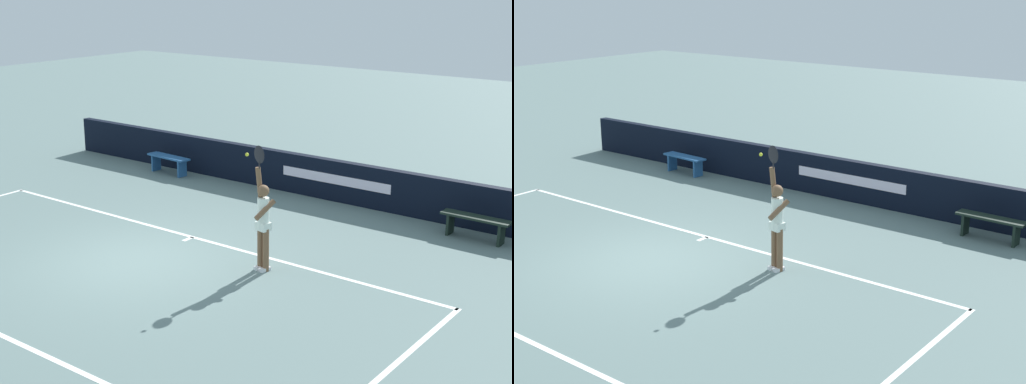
% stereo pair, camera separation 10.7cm
% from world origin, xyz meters
% --- Properties ---
extents(ground_plane, '(60.00, 60.00, 0.00)m').
position_xyz_m(ground_plane, '(0.00, 0.00, 0.00)').
color(ground_plane, slate).
extents(court_lines, '(12.25, 5.39, 0.00)m').
position_xyz_m(court_lines, '(0.00, -0.87, 0.00)').
color(court_lines, white).
rests_on(court_lines, ground).
extents(back_wall, '(16.63, 0.24, 1.04)m').
position_xyz_m(back_wall, '(0.00, 6.00, 0.52)').
color(back_wall, black).
rests_on(back_wall, ground).
extents(tennis_player, '(0.47, 0.50, 2.47)m').
position_xyz_m(tennis_player, '(2.33, 1.19, 1.02)').
color(tennis_player, brown).
rests_on(tennis_player, ground).
extents(tennis_ball, '(0.07, 0.07, 0.07)m').
position_xyz_m(tennis_ball, '(2.19, 0.89, 2.34)').
color(tennis_ball, yellow).
extents(courtside_bench_near, '(1.52, 0.39, 0.52)m').
position_xyz_m(courtside_bench_near, '(4.96, 5.32, 0.39)').
color(courtside_bench_near, black).
rests_on(courtside_bench_near, ground).
extents(courtside_bench_far, '(1.45, 0.46, 0.52)m').
position_xyz_m(courtside_bench_far, '(-4.13, 5.39, 0.39)').
color(courtside_bench_far, '#25558D').
rests_on(courtside_bench_far, ground).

